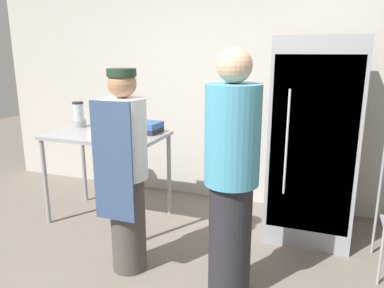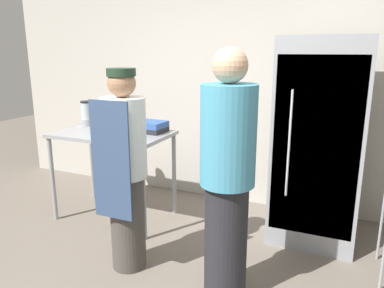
% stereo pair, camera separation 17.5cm
% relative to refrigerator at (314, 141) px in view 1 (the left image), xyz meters
% --- Properties ---
extents(back_wall, '(6.40, 0.12, 3.06)m').
position_rel_refrigerator_xyz_m(back_wall, '(-0.86, 0.65, 0.60)').
color(back_wall, '#B7B2A8').
rests_on(back_wall, ground_plane).
extents(refrigerator, '(0.76, 0.71, 1.87)m').
position_rel_refrigerator_xyz_m(refrigerator, '(0.00, 0.00, 0.00)').
color(refrigerator, gray).
rests_on(refrigerator, ground_plane).
extents(prep_counter, '(1.17, 0.72, 0.93)m').
position_rel_refrigerator_xyz_m(prep_counter, '(-1.99, -0.37, -0.11)').
color(prep_counter, gray).
rests_on(prep_counter, ground_plane).
extents(donut_box, '(0.27, 0.24, 0.28)m').
position_rel_refrigerator_xyz_m(donut_box, '(-1.92, -0.45, 0.04)').
color(donut_box, silver).
rests_on(donut_box, prep_counter).
extents(blender_pitcher, '(0.15, 0.15, 0.28)m').
position_rel_refrigerator_xyz_m(blender_pitcher, '(-2.45, -0.18, 0.12)').
color(blender_pitcher, '#99999E').
rests_on(blender_pitcher, prep_counter).
extents(binder_stack, '(0.30, 0.27, 0.11)m').
position_rel_refrigerator_xyz_m(binder_stack, '(-1.63, -0.19, 0.05)').
color(binder_stack, '#232328').
rests_on(binder_stack, prep_counter).
extents(person_baker, '(0.34, 0.36, 1.62)m').
position_rel_refrigerator_xyz_m(person_baker, '(-1.33, -1.13, -0.09)').
color(person_baker, '#47423D').
rests_on(person_baker, ground_plane).
extents(person_customer, '(0.38, 0.38, 1.77)m').
position_rel_refrigerator_xyz_m(person_customer, '(-0.48, -1.16, -0.03)').
color(person_customer, '#232328').
rests_on(person_customer, ground_plane).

